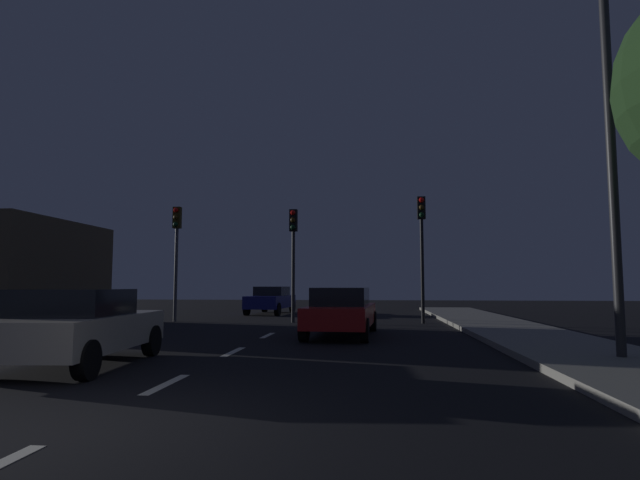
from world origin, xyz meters
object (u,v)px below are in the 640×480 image
Objects in this scene: car_oncoming_far at (271,300)px; traffic_signal_right at (422,234)px; traffic_signal_left at (176,241)px; car_stopped_ahead at (342,311)px; car_adjacent_lane at (77,326)px; traffic_signal_center at (293,242)px; street_lamp_right at (598,122)px.

traffic_signal_right is at bearing -40.02° from car_oncoming_far.
traffic_signal_left reaches higher than car_stopped_ahead.
car_stopped_ahead reaches higher than car_adjacent_lane.
traffic_signal_center reaches higher than car_stopped_ahead.
car_adjacent_lane is (2.65, -11.47, -2.62)m from traffic_signal_left.
car_adjacent_lane is at bearing -123.04° from traffic_signal_right.
street_lamp_right reaches higher than car_adjacent_lane.
traffic_signal_left is at bearing 103.00° from car_adjacent_lane.
traffic_signal_center is 0.58× the size of street_lamp_right.
traffic_signal_right is 6.64m from car_stopped_ahead.
street_lamp_right is at bearing -76.50° from traffic_signal_right.
car_adjacent_lane is at bearing -77.00° from traffic_signal_left.
traffic_signal_center is 0.98× the size of car_stopped_ahead.
traffic_signal_left reaches higher than traffic_signal_center.
traffic_signal_center is at bearing 78.72° from car_adjacent_lane.
street_lamp_right is (5.36, -4.96, 3.96)m from car_stopped_ahead.
car_adjacent_lane is 17.59m from car_oncoming_far.
traffic_signal_right is 0.63× the size of street_lamp_right.
traffic_signal_center is at bearing -179.99° from traffic_signal_right.
traffic_signal_left is at bearing 180.00° from traffic_signal_center.
traffic_signal_center is 6.94m from car_oncoming_far.
traffic_signal_center reaches higher than car_oncoming_far.
car_oncoming_far is at bearing 111.06° from car_stopped_ahead.
traffic_signal_left is 1.08× the size of car_oncoming_far.
traffic_signal_right is 1.23× the size of car_adjacent_lane.
car_oncoming_far is 0.56× the size of street_lamp_right.
car_stopped_ahead is (7.21, -5.29, -2.62)m from traffic_signal_left.
street_lamp_right is at bearing -39.19° from traffic_signal_left.
street_lamp_right is at bearing 7.01° from car_adjacent_lane.
car_stopped_ahead is at bearing 53.56° from car_adjacent_lane.
traffic_signal_center is 11.96m from car_adjacent_lane.
car_stopped_ahead is 1.15× the size of car_adjacent_lane.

